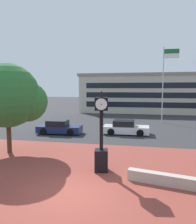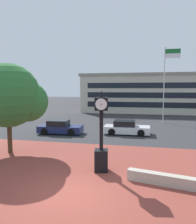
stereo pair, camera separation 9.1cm
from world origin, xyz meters
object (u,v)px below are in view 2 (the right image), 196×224
object	(u,v)px
plaza_tree	(12,97)
car_street_mid	(60,128)
street_clock	(101,138)
civic_building	(159,93)
car_street_near	(126,128)
flagpole_primary	(166,77)

from	to	relation	value
plaza_tree	car_street_mid	xyz separation A→B (m)	(0.71, 6.46, -3.15)
street_clock	civic_building	world-z (taller)	civic_building
car_street_near	flagpole_primary	world-z (taller)	flagpole_primary
plaza_tree	car_street_mid	bearing A→B (deg)	83.74
street_clock	flagpole_primary	distance (m)	18.86
car_street_near	car_street_mid	world-z (taller)	same
plaza_tree	flagpole_primary	xyz separation A→B (m)	(11.01, 15.65, 1.94)
car_street_mid	civic_building	xyz separation A→B (m)	(10.19, 22.87, 2.87)
plaza_tree	flagpole_primary	distance (m)	19.24
plaza_tree	car_street_near	world-z (taller)	plaza_tree
plaza_tree	flagpole_primary	bearing A→B (deg)	54.89
street_clock	car_street_near	bearing A→B (deg)	78.03
car_street_mid	flagpole_primary	world-z (taller)	flagpole_primary
street_clock	plaza_tree	bearing A→B (deg)	151.67
car_street_near	civic_building	world-z (taller)	civic_building
flagpole_primary	civic_building	distance (m)	13.86
civic_building	plaza_tree	bearing A→B (deg)	-110.38
civic_building	street_clock	bearing A→B (deg)	-98.05
car_street_near	flagpole_primary	distance (m)	10.43
car_street_near	flagpole_primary	size ratio (longest dim) A/B	0.46
street_clock	plaza_tree	world-z (taller)	plaza_tree
plaza_tree	civic_building	size ratio (longest dim) A/B	0.21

